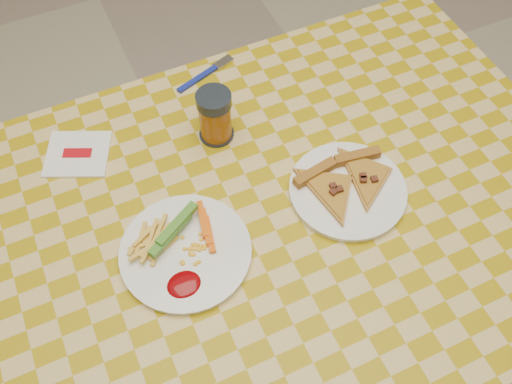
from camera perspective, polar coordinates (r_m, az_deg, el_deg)
ground at (r=1.76m, az=0.74°, el=-15.19°), size 8.00×8.00×0.00m
table at (r=1.14m, az=1.11°, el=-4.29°), size 1.28×0.88×0.76m
plate_left at (r=1.03m, az=-7.04°, el=-6.04°), size 0.29×0.29×0.01m
plate_right at (r=1.11m, az=9.13°, el=0.12°), size 0.23×0.23×0.01m
fries_veggies at (r=1.03m, az=-7.88°, el=-5.07°), size 0.18×0.17×0.04m
pizza_slices at (r=1.10m, az=9.00°, el=1.12°), size 0.22×0.20×0.02m
drink_glass at (r=1.14m, az=-4.11°, el=7.56°), size 0.07×0.07×0.12m
napkin at (r=1.21m, az=-17.41°, el=3.66°), size 0.16×0.16×0.01m
fork at (r=1.30m, az=-5.01°, el=11.75°), size 0.15×0.07×0.01m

